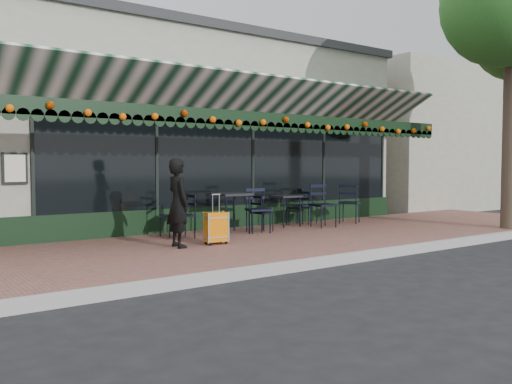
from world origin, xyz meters
TOP-DOWN VIEW (x-y plane):
  - ground at (0.00, 0.00)m, footprint 80.00×80.00m
  - sidewalk at (0.00, 2.00)m, footprint 18.00×4.00m
  - curb at (0.00, -0.08)m, footprint 18.00×0.16m
  - restaurant_building at (0.00, 7.84)m, footprint 12.00×9.60m
  - neighbor_building_right at (13.00, 8.00)m, footprint 12.00×8.00m
  - woman at (-1.50, 2.10)m, footprint 0.40×0.57m
  - suitcase at (-0.80, 2.01)m, footprint 0.41×0.26m
  - cafe_table_a at (1.93, 3.44)m, footprint 0.57×0.57m
  - cafe_table_b at (0.25, 3.14)m, footprint 0.67×0.67m
  - chair_a_left at (2.34, 3.44)m, footprint 0.49×0.49m
  - chair_a_right at (2.79, 3.65)m, footprint 0.55×0.55m
  - chair_a_front at (2.55, 2.83)m, footprint 0.54×0.54m
  - chair_a_extra at (3.65, 3.09)m, footprint 0.66×0.66m
  - chair_b_left at (-0.92, 3.04)m, footprint 0.44×0.44m
  - chair_b_right at (0.98, 3.03)m, footprint 0.42×0.42m
  - chair_b_front at (0.77, 2.89)m, footprint 0.58×0.58m
  - chair_solo at (-0.94, 3.59)m, footprint 0.51×0.51m

SIDE VIEW (x-z plane):
  - ground at x=0.00m, z-range 0.00..0.00m
  - sidewalk at x=0.00m, z-range 0.00..0.15m
  - curb at x=0.00m, z-range 0.00..0.15m
  - suitcase at x=-0.80m, z-range 0.00..0.89m
  - chair_solo at x=-0.94m, z-range 0.15..0.91m
  - chair_b_right at x=0.98m, z-range 0.15..0.92m
  - chair_a_left at x=2.34m, z-range 0.15..0.95m
  - chair_a_right at x=2.79m, z-range 0.15..1.00m
  - chair_b_left at x=-0.92m, z-range 0.15..1.01m
  - chair_b_front at x=0.77m, z-range 0.15..1.08m
  - chair_a_extra at x=3.65m, z-range 0.15..1.11m
  - chair_a_front at x=2.55m, z-range 0.15..1.13m
  - cafe_table_a at x=1.93m, z-range 0.43..1.14m
  - cafe_table_b at x=0.25m, z-range 0.48..1.31m
  - woman at x=-1.50m, z-range 0.15..1.67m
  - restaurant_building at x=0.00m, z-range 0.02..4.52m
  - neighbor_building_right at x=13.00m, z-range 0.00..4.80m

